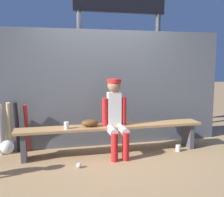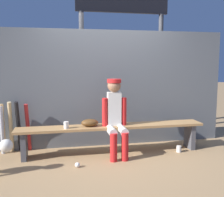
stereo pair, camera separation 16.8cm
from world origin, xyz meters
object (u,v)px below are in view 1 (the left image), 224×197
(baseball_glove, at_px, (90,123))
(scoreboard, at_px, (123,14))
(bat_wood_tan, at_px, (1,130))
(cup_on_ground, at_px, (178,148))
(dugout_bench, at_px, (112,131))
(cup_on_bench, at_px, (66,125))
(bat_aluminum_red, at_px, (27,128))
(baseball, at_px, (79,165))
(bat_aluminum_black, at_px, (17,127))
(bat_aluminum_silver, at_px, (1,131))
(bat_wood_natural, at_px, (9,128))
(player_seated, at_px, (116,114))

(baseball_glove, bearing_deg, scoreboard, 53.91)
(baseball_glove, bearing_deg, bat_wood_tan, 165.97)
(cup_on_ground, relative_size, scoreboard, 0.03)
(baseball_glove, distance_m, scoreboard, 2.52)
(baseball_glove, bearing_deg, cup_on_ground, -6.77)
(dugout_bench, relative_size, cup_on_bench, 28.41)
(baseball_glove, distance_m, bat_aluminum_red, 1.10)
(cup_on_ground, xyz_separation_m, scoreboard, (-0.59, 1.43, 2.47))
(bat_wood_tan, height_order, baseball, bat_wood_tan)
(bat_aluminum_red, distance_m, bat_aluminum_black, 0.15)
(bat_aluminum_silver, bearing_deg, cup_on_ground, -9.88)
(bat_wood_natural, xyz_separation_m, cup_on_ground, (2.78, -0.56, -0.39))
(baseball_glove, bearing_deg, bat_aluminum_silver, 166.89)
(cup_on_ground, bearing_deg, bat_wood_natural, 168.70)
(baseball_glove, relative_size, scoreboard, 0.08)
(cup_on_ground, height_order, scoreboard, scoreboard)
(baseball_glove, distance_m, bat_wood_natural, 1.34)
(baseball_glove, xyz_separation_m, bat_aluminum_red, (-1.01, 0.41, -0.13))
(scoreboard, bearing_deg, cup_on_ground, -67.79)
(dugout_bench, bearing_deg, player_seated, -71.96)
(baseball_glove, xyz_separation_m, bat_wood_tan, (-1.41, 0.35, -0.12))
(dugout_bench, distance_m, player_seated, 0.32)
(bat_aluminum_red, bearing_deg, player_seated, -20.02)
(scoreboard, bearing_deg, bat_aluminum_silver, -158.35)
(bat_wood_natural, xyz_separation_m, bat_wood_tan, (-0.12, -0.03, -0.02))
(player_seated, xyz_separation_m, bat_wood_natural, (-1.69, 0.49, -0.24))
(player_seated, height_order, bat_wood_tan, player_seated)
(baseball_glove, bearing_deg, baseball, -115.94)
(baseball, bearing_deg, bat_aluminum_red, 129.57)
(baseball, xyz_separation_m, cup_on_bench, (-0.13, 0.45, 0.50))
(bat_aluminum_silver, xyz_separation_m, baseball, (1.17, -0.85, -0.37))
(player_seated, bearing_deg, cup_on_bench, 176.89)
(baseball, height_order, cup_on_bench, cup_on_bench)
(cup_on_bench, xyz_separation_m, scoreboard, (1.30, 1.32, 1.99))
(player_seated, height_order, bat_aluminum_red, player_seated)
(player_seated, distance_m, baseball_glove, 0.44)
(baseball_glove, distance_m, cup_on_bench, 0.39)
(bat_wood_natural, height_order, baseball, bat_wood_natural)
(dugout_bench, relative_size, baseball, 42.23)
(dugout_bench, relative_size, bat_aluminum_red, 3.77)
(bat_aluminum_black, relative_size, cup_on_bench, 8.13)
(dugout_bench, relative_size, cup_on_ground, 28.41)
(bat_aluminum_black, xyz_separation_m, bat_wood_tan, (-0.25, -0.03, -0.02))
(bat_wood_tan, height_order, cup_on_bench, bat_wood_tan)
(bat_aluminum_silver, bearing_deg, bat_wood_tan, 67.43)
(bat_aluminum_silver, distance_m, baseball, 1.49)
(bat_aluminum_red, bearing_deg, baseball_glove, -21.94)
(bat_aluminum_silver, bearing_deg, baseball_glove, -13.11)
(bat_wood_tan, xyz_separation_m, cup_on_bench, (1.02, -0.42, 0.11))
(baseball_glove, xyz_separation_m, bat_aluminum_silver, (-1.42, 0.33, -0.13))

